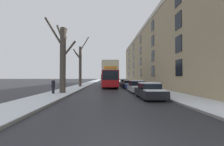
% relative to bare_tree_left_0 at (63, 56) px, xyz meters
% --- Properties ---
extents(sidewalk_left, '(3.00, 130.00, 0.16)m').
position_rel_bare_tree_left_0_xyz_m(sidewalk_left, '(-0.35, 40.46, -3.94)').
color(sidewalk_left, slate).
rests_on(sidewalk_left, ground).
extents(sidewalk_right, '(3.00, 130.00, 0.16)m').
position_rel_bare_tree_left_0_xyz_m(sidewalk_right, '(10.86, 40.46, -3.94)').
color(sidewalk_right, slate).
rests_on(sidewalk_right, ground).
extents(terrace_facade_right, '(9.10, 50.35, 12.62)m').
position_rel_bare_tree_left_0_xyz_m(terrace_facade_right, '(16.85, 17.22, 2.30)').
color(terrace_facade_right, tan).
rests_on(terrace_facade_right, ground).
extents(bare_tree_left_0, '(3.25, 3.05, 8.00)m').
position_rel_bare_tree_left_0_xyz_m(bare_tree_left_0, '(0.00, 0.00, 0.00)').
color(bare_tree_left_0, '#4C4238').
rests_on(bare_tree_left_0, ground).
extents(bare_tree_left_1, '(2.81, 1.16, 8.86)m').
position_rel_bare_tree_left_0_xyz_m(bare_tree_left_1, '(0.02, 10.54, -0.12)').
color(bare_tree_left_1, '#4C4238').
rests_on(bare_tree_left_1, ground).
extents(double_decker_bus, '(2.55, 10.83, 4.29)m').
position_rel_bare_tree_left_0_xyz_m(double_decker_bus, '(5.23, 10.65, -1.59)').
color(double_decker_bus, red).
rests_on(double_decker_bus, ground).
extents(parked_car_0, '(1.71, 4.18, 1.34)m').
position_rel_bare_tree_left_0_xyz_m(parked_car_0, '(8.27, -3.61, -3.39)').
color(parked_car_0, black).
rests_on(parked_car_0, ground).
extents(parked_car_1, '(1.74, 4.45, 1.40)m').
position_rel_bare_tree_left_0_xyz_m(parked_car_1, '(8.27, 1.64, -3.37)').
color(parked_car_1, '#9EA3AD').
rests_on(parked_car_1, ground).
extents(parked_car_2, '(1.79, 4.01, 1.34)m').
position_rel_bare_tree_left_0_xyz_m(parked_car_2, '(8.27, 7.91, -3.40)').
color(parked_car_2, navy).
rests_on(parked_car_2, ground).
extents(parked_car_3, '(1.87, 3.99, 1.36)m').
position_rel_bare_tree_left_0_xyz_m(parked_car_3, '(8.27, 13.19, -3.39)').
color(parked_car_3, slate).
rests_on(parked_car_3, ground).
extents(oncoming_van, '(1.94, 5.47, 2.47)m').
position_rel_bare_tree_left_0_xyz_m(oncoming_van, '(4.27, 23.08, -2.69)').
color(oncoming_van, '#9EA3AD').
rests_on(oncoming_van, ground).
extents(pedestrian_left_sidewalk, '(0.36, 0.36, 1.64)m').
position_rel_bare_tree_left_0_xyz_m(pedestrian_left_sidewalk, '(-0.65, -0.88, -3.12)').
color(pedestrian_left_sidewalk, black).
rests_on(pedestrian_left_sidewalk, ground).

